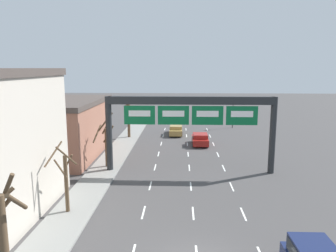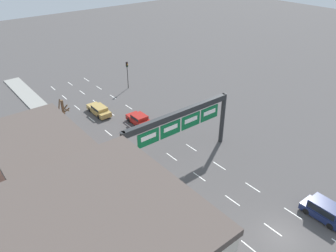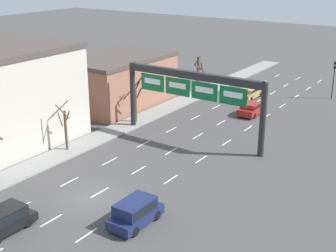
{
  "view_description": "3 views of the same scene",
  "coord_description": "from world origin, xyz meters",
  "px_view_note": "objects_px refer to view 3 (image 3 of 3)",
  "views": [
    {
      "loc": [
        -0.88,
        -14.33,
        9.48
      ],
      "look_at": [
        -1.96,
        13.78,
        4.46
      ],
      "focal_mm": 35.0,
      "sensor_mm": 36.0,
      "label": 1
    },
    {
      "loc": [
        -21.21,
        -9.78,
        23.78
      ],
      "look_at": [
        -0.3,
        16.37,
        4.39
      ],
      "focal_mm": 35.0,
      "sensor_mm": 36.0,
      "label": 2
    },
    {
      "loc": [
        22.56,
        -22.96,
        17.0
      ],
      "look_at": [
        2.32,
        7.05,
        4.17
      ],
      "focal_mm": 50.0,
      "sensor_mm": 36.0,
      "label": 3
    }
  ],
  "objects_px": {
    "suv_black": "(3,219)",
    "traffic_light_near_gantry": "(334,73)",
    "suv_navy": "(135,211)",
    "tree_bare_second": "(65,126)",
    "sign_gantry": "(192,89)",
    "tree_bare_closest": "(135,100)",
    "car_gold": "(250,93)",
    "tree_bare_furthest": "(198,74)",
    "car_red": "(251,108)"
  },
  "relations": [
    {
      "from": "sign_gantry",
      "to": "tree_bare_furthest",
      "type": "bearing_deg",
      "value": 118.23
    },
    {
      "from": "sign_gantry",
      "to": "car_gold",
      "type": "xyz_separation_m",
      "value": [
        -1.52,
        17.15,
        -4.56
      ]
    },
    {
      "from": "car_red",
      "to": "car_gold",
      "type": "relative_size",
      "value": 0.84
    },
    {
      "from": "sign_gantry",
      "to": "traffic_light_near_gantry",
      "type": "bearing_deg",
      "value": 71.98
    },
    {
      "from": "car_red",
      "to": "suv_navy",
      "type": "xyz_separation_m",
      "value": [
        3.54,
        -26.57,
        0.2
      ]
    },
    {
      "from": "tree_bare_closest",
      "to": "tree_bare_furthest",
      "type": "xyz_separation_m",
      "value": [
        0.15,
        13.4,
        0.39
      ]
    },
    {
      "from": "sign_gantry",
      "to": "tree_bare_second",
      "type": "distance_m",
      "value": 12.62
    },
    {
      "from": "car_gold",
      "to": "tree_bare_closest",
      "type": "distance_m",
      "value": 17.3
    },
    {
      "from": "sign_gantry",
      "to": "tree_bare_closest",
      "type": "bearing_deg",
      "value": 171.4
    },
    {
      "from": "suv_navy",
      "to": "tree_bare_furthest",
      "type": "xyz_separation_m",
      "value": [
        -12.96,
        30.36,
        1.93
      ]
    },
    {
      "from": "car_gold",
      "to": "tree_bare_second",
      "type": "xyz_separation_m",
      "value": [
        -6.81,
        -26.2,
        1.74
      ]
    },
    {
      "from": "suv_navy",
      "to": "traffic_light_near_gantry",
      "type": "xyz_separation_m",
      "value": [
        2.31,
        38.6,
        2.51
      ]
    },
    {
      "from": "traffic_light_near_gantry",
      "to": "tree_bare_furthest",
      "type": "bearing_deg",
      "value": -151.66
    },
    {
      "from": "suv_black",
      "to": "traffic_light_near_gantry",
      "type": "relative_size",
      "value": 0.85
    },
    {
      "from": "suv_navy",
      "to": "tree_bare_second",
      "type": "height_order",
      "value": "tree_bare_second"
    },
    {
      "from": "tree_bare_closest",
      "to": "car_gold",
      "type": "bearing_deg",
      "value": 67.92
    },
    {
      "from": "sign_gantry",
      "to": "suv_navy",
      "type": "height_order",
      "value": "sign_gantry"
    },
    {
      "from": "car_red",
      "to": "tree_bare_closest",
      "type": "relative_size",
      "value": 0.8
    },
    {
      "from": "tree_bare_closest",
      "to": "tree_bare_second",
      "type": "bearing_deg",
      "value": -91.9
    },
    {
      "from": "suv_black",
      "to": "tree_bare_closest",
      "type": "height_order",
      "value": "tree_bare_closest"
    },
    {
      "from": "suv_black",
      "to": "car_gold",
      "type": "xyz_separation_m",
      "value": [
        -0.01,
        38.54,
        -0.16
      ]
    },
    {
      "from": "car_gold",
      "to": "tree_bare_closest",
      "type": "bearing_deg",
      "value": -112.08
    },
    {
      "from": "traffic_light_near_gantry",
      "to": "tree_bare_furthest",
      "type": "relative_size",
      "value": 0.97
    },
    {
      "from": "suv_navy",
      "to": "suv_black",
      "type": "bearing_deg",
      "value": -139.64
    },
    {
      "from": "sign_gantry",
      "to": "traffic_light_near_gantry",
      "type": "xyz_separation_m",
      "value": [
        7.43,
        22.85,
        -1.82
      ]
    },
    {
      "from": "suv_navy",
      "to": "tree_bare_closest",
      "type": "xyz_separation_m",
      "value": [
        -13.11,
        16.96,
        1.54
      ]
    },
    {
      "from": "car_red",
      "to": "suv_navy",
      "type": "relative_size",
      "value": 0.99
    },
    {
      "from": "car_gold",
      "to": "tree_bare_closest",
      "type": "xyz_separation_m",
      "value": [
        -6.47,
        -15.94,
        1.77
      ]
    },
    {
      "from": "suv_black",
      "to": "tree_bare_second",
      "type": "relative_size",
      "value": 0.91
    },
    {
      "from": "suv_navy",
      "to": "tree_bare_second",
      "type": "relative_size",
      "value": 0.9
    },
    {
      "from": "suv_black",
      "to": "suv_navy",
      "type": "relative_size",
      "value": 1.01
    },
    {
      "from": "tree_bare_furthest",
      "to": "suv_black",
      "type": "bearing_deg",
      "value": -80.02
    },
    {
      "from": "tree_bare_second",
      "to": "tree_bare_furthest",
      "type": "height_order",
      "value": "tree_bare_furthest"
    },
    {
      "from": "car_red",
      "to": "car_gold",
      "type": "bearing_deg",
      "value": 116.07
    },
    {
      "from": "car_red",
      "to": "car_gold",
      "type": "height_order",
      "value": "car_red"
    },
    {
      "from": "car_red",
      "to": "tree_bare_second",
      "type": "distance_m",
      "value": 22.27
    },
    {
      "from": "suv_black",
      "to": "tree_bare_second",
      "type": "bearing_deg",
      "value": 118.93
    },
    {
      "from": "tree_bare_closest",
      "to": "tree_bare_second",
      "type": "xyz_separation_m",
      "value": [
        -0.34,
        -10.26,
        -0.03
      ]
    },
    {
      "from": "suv_black",
      "to": "car_red",
      "type": "height_order",
      "value": "suv_black"
    },
    {
      "from": "sign_gantry",
      "to": "tree_bare_furthest",
      "type": "height_order",
      "value": "sign_gantry"
    },
    {
      "from": "suv_black",
      "to": "suv_navy",
      "type": "height_order",
      "value": "suv_navy"
    },
    {
      "from": "sign_gantry",
      "to": "tree_bare_closest",
      "type": "height_order",
      "value": "sign_gantry"
    },
    {
      "from": "suv_black",
      "to": "traffic_light_near_gantry",
      "type": "distance_m",
      "value": 45.2
    },
    {
      "from": "traffic_light_near_gantry",
      "to": "suv_navy",
      "type": "bearing_deg",
      "value": -93.43
    },
    {
      "from": "sign_gantry",
      "to": "suv_navy",
      "type": "xyz_separation_m",
      "value": [
        5.12,
        -15.75,
        -4.33
      ]
    },
    {
      "from": "sign_gantry",
      "to": "tree_bare_closest",
      "type": "xyz_separation_m",
      "value": [
        -7.99,
        1.21,
        -2.79
      ]
    },
    {
      "from": "tree_bare_closest",
      "to": "suv_black",
      "type": "bearing_deg",
      "value": -74.0
    },
    {
      "from": "suv_navy",
      "to": "tree_bare_second",
      "type": "xyz_separation_m",
      "value": [
        -13.45,
        6.7,
        1.51
      ]
    },
    {
      "from": "sign_gantry",
      "to": "suv_navy",
      "type": "bearing_deg",
      "value": -71.98
    },
    {
      "from": "sign_gantry",
      "to": "suv_black",
      "type": "xyz_separation_m",
      "value": [
        -1.51,
        -21.39,
        -4.4
      ]
    }
  ]
}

